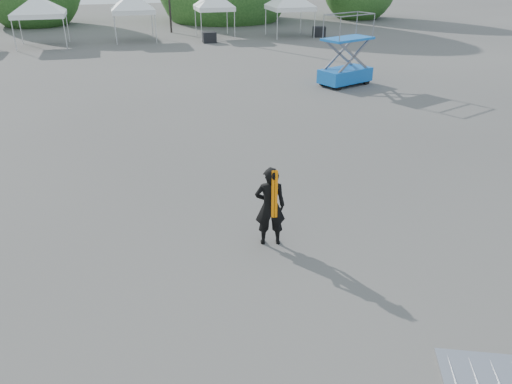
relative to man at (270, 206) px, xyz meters
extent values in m
plane|color=#474442|center=(-1.03, 1.40, -0.90)|extent=(120.00, 120.00, 0.00)
cylinder|color=#382314|center=(-9.03, 41.40, 0.23)|extent=(0.36, 0.36, 2.27)
cylinder|color=#382314|center=(7.97, 40.40, 0.50)|extent=(0.36, 0.36, 2.80)
cylinder|color=#382314|center=(20.97, 38.40, 0.15)|extent=(0.36, 0.36, 2.10)
cylinder|color=silver|center=(-8.87, 27.50, 0.10)|extent=(0.06, 0.06, 2.00)
cylinder|color=silver|center=(-5.73, 27.50, 0.10)|extent=(0.06, 0.06, 2.00)
cylinder|color=silver|center=(-8.87, 30.65, 0.10)|extent=(0.06, 0.06, 2.00)
cylinder|color=silver|center=(-5.73, 30.65, 0.10)|extent=(0.06, 0.06, 2.00)
cube|color=white|center=(-7.30, 29.08, 1.18)|extent=(3.34, 3.34, 0.30)
cylinder|color=silver|center=(-2.45, 28.34, 0.10)|extent=(0.06, 0.06, 2.00)
cylinder|color=silver|center=(0.30, 28.34, 0.10)|extent=(0.06, 0.06, 2.00)
cylinder|color=silver|center=(-2.45, 31.09, 0.10)|extent=(0.06, 0.06, 2.00)
cylinder|color=silver|center=(0.30, 31.09, 0.10)|extent=(0.06, 0.06, 2.00)
cube|color=white|center=(-1.08, 29.72, 1.18)|extent=(2.95, 2.95, 0.30)
cylinder|color=silver|center=(3.66, 28.84, 0.10)|extent=(0.06, 0.06, 2.00)
cylinder|color=silver|center=(6.17, 28.84, 0.10)|extent=(0.06, 0.06, 2.00)
cylinder|color=silver|center=(3.66, 31.35, 0.10)|extent=(0.06, 0.06, 2.00)
cylinder|color=silver|center=(6.17, 31.35, 0.10)|extent=(0.06, 0.06, 2.00)
cube|color=white|center=(4.91, 30.10, 1.18)|extent=(2.71, 2.71, 0.30)
cylinder|color=silver|center=(9.03, 27.35, 0.10)|extent=(0.06, 0.06, 2.00)
cylinder|color=silver|center=(11.96, 27.35, 0.10)|extent=(0.06, 0.06, 2.00)
cylinder|color=silver|center=(9.03, 30.29, 0.10)|extent=(0.06, 0.06, 2.00)
cylinder|color=silver|center=(11.96, 30.29, 0.10)|extent=(0.06, 0.06, 2.00)
cube|color=white|center=(10.49, 28.82, 1.18)|extent=(3.13, 3.13, 0.30)
imported|color=black|center=(0.00, 0.00, 0.00)|extent=(0.73, 0.56, 1.80)
cube|color=orange|center=(0.00, -0.18, 0.36)|extent=(0.14, 0.02, 1.08)
cube|color=#0D53AD|center=(7.85, 13.06, -0.43)|extent=(2.84, 2.11, 0.64)
cube|color=#0D53AD|center=(7.85, 13.06, 1.27)|extent=(2.72, 2.02, 0.11)
cylinder|color=black|center=(7.15, 12.22, -0.71)|extent=(0.41, 0.29, 0.38)
cylinder|color=black|center=(8.93, 12.91, -0.71)|extent=(0.41, 0.29, 0.38)
cylinder|color=black|center=(6.77, 13.21, -0.71)|extent=(0.41, 0.29, 0.38)
cylinder|color=black|center=(8.55, 13.90, -0.71)|extent=(0.41, 0.29, 0.38)
cube|color=#9A9DA2|center=(2.28, -4.71, -0.88)|extent=(2.18, 1.66, 0.04)
cube|color=black|center=(3.97, 27.51, -0.53)|extent=(0.97, 0.76, 0.74)
cube|color=black|center=(12.62, 27.98, -0.53)|extent=(1.15, 1.01, 0.75)
camera|label=1|loc=(-2.86, -9.02, 4.86)|focal=35.00mm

